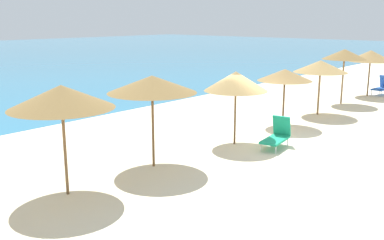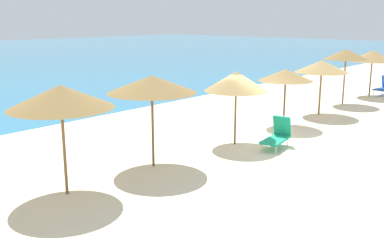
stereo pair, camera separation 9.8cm
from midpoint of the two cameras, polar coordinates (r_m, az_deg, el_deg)
name	(u,v)px [view 2 (the right image)]	position (r m, az deg, el deg)	size (l,w,h in m)	color
ground_plane	(261,142)	(16.20, 9.10, -2.83)	(160.00, 160.00, 0.00)	beige
beach_umbrella_2	(61,97)	(11.15, -16.41, 2.91)	(2.59, 2.59, 2.81)	brown
beach_umbrella_3	(152,84)	(12.90, -5.01, 4.64)	(2.63, 2.63, 2.77)	brown
beach_umbrella_4	(236,81)	(15.35, 5.92, 5.01)	(2.22, 2.22, 2.60)	brown
beach_umbrella_5	(286,75)	(18.42, 12.20, 5.70)	(2.23, 2.23, 2.37)	brown
beach_umbrella_6	(322,67)	(21.07, 16.59, 6.65)	(2.45, 2.45, 2.52)	brown
beach_umbrella_7	(346,54)	(24.19, 19.46, 8.01)	(2.26, 2.26, 2.85)	brown
beach_umbrella_8	(373,56)	(27.21, 22.46, 7.67)	(2.53, 2.53, 2.63)	brown
lounge_chair_0	(384,87)	(28.20, 23.74, 3.98)	(1.41, 0.79, 1.13)	blue
lounge_chair_1	(277,135)	(15.54, 11.17, -1.98)	(1.46, 0.84, 1.05)	#199972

